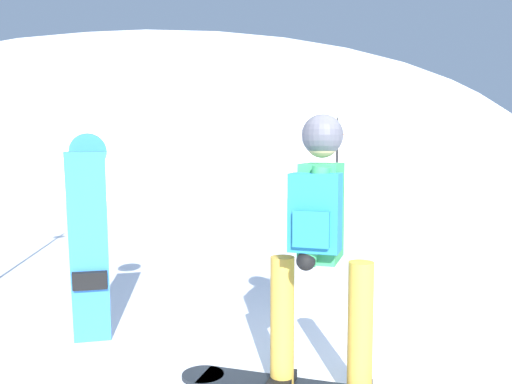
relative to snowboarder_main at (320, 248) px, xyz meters
The scene contains 4 objects.
ridge_peak_main 31.32m from the snowboarder_main, 85.15° to the left, with size 42.90×38.61×16.03m.
snowboarder_main is the anchor object (origin of this frame).
spare_snowboard 1.81m from the snowboarder_main, 141.02° to the left, with size 0.28×0.37×1.63m.
piste_marker_near 4.49m from the snowboarder_main, 66.52° to the left, with size 0.20×0.20×1.97m.
Camera 1 is at (-1.62, -2.51, 1.51)m, focal length 36.44 mm.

